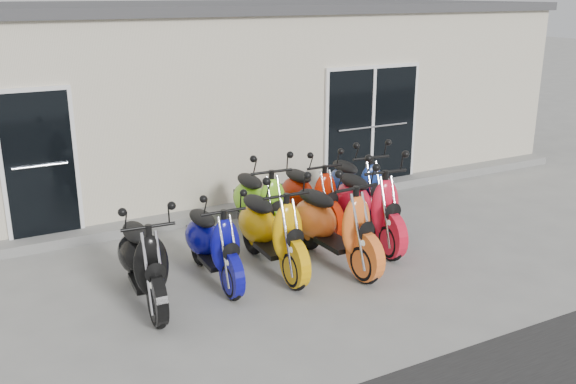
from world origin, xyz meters
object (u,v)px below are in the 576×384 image
(scooter_front_orange_b, at_px, (334,212))
(scooter_front_red, at_px, (368,195))
(scooter_front_blue, at_px, (213,233))
(scooter_back_red, at_px, (310,187))
(scooter_front_orange_a, at_px, (271,219))
(scooter_front_black, at_px, (143,249))
(scooter_back_blue, at_px, (357,178))
(scooter_back_green, at_px, (260,193))

(scooter_front_orange_b, xyz_separation_m, scooter_front_red, (0.85, 0.43, -0.00))
(scooter_front_blue, distance_m, scooter_back_red, 2.33)
(scooter_front_orange_a, bearing_deg, scooter_front_red, 7.82)
(scooter_front_blue, bearing_deg, scooter_front_black, -167.10)
(scooter_front_orange_b, distance_m, scooter_back_blue, 1.84)
(scooter_front_orange_a, bearing_deg, scooter_front_orange_b, -15.05)
(scooter_front_orange_a, bearing_deg, scooter_back_red, 43.53)
(scooter_front_blue, relative_size, scooter_back_red, 0.97)
(scooter_front_blue, height_order, scooter_back_blue, scooter_back_blue)
(scooter_front_blue, bearing_deg, scooter_front_orange_b, -9.11)
(scooter_front_red, height_order, scooter_back_red, scooter_front_red)
(scooter_front_orange_b, bearing_deg, scooter_front_red, 23.92)
(scooter_back_green, distance_m, scooter_back_red, 0.90)
(scooter_front_red, bearing_deg, scooter_front_black, -168.55)
(scooter_back_red, bearing_deg, scooter_back_green, -175.90)
(scooter_front_blue, xyz_separation_m, scooter_front_orange_a, (0.80, -0.05, 0.07))
(scooter_front_orange_b, bearing_deg, scooter_front_black, 174.86)
(scooter_front_orange_b, relative_size, scooter_back_blue, 1.05)
(scooter_front_blue, relative_size, scooter_back_blue, 0.92)
(scooter_front_blue, height_order, scooter_back_red, scooter_back_red)
(scooter_front_orange_a, bearing_deg, scooter_front_black, -173.85)
(scooter_back_red, bearing_deg, scooter_front_blue, -151.73)
(scooter_front_red, bearing_deg, scooter_front_orange_b, -147.19)
(scooter_back_blue, bearing_deg, scooter_back_red, -176.82)
(scooter_front_orange_a, distance_m, scooter_back_green, 1.14)
(scooter_front_red, xyz_separation_m, scooter_back_green, (-1.31, 0.90, -0.03))
(scooter_front_black, distance_m, scooter_back_blue, 4.05)
(scooter_front_black, relative_size, scooter_back_green, 0.96)
(scooter_front_black, height_order, scooter_front_blue, scooter_front_black)
(scooter_front_red, relative_size, scooter_back_red, 1.10)
(scooter_front_orange_b, relative_size, scooter_back_red, 1.10)
(scooter_front_red, bearing_deg, scooter_front_blue, -170.97)
(scooter_front_black, height_order, scooter_back_red, scooter_front_black)
(scooter_back_green, bearing_deg, scooter_front_orange_a, -104.65)
(scooter_front_black, xyz_separation_m, scooter_front_blue, (0.96, 0.20, -0.03))
(scooter_back_green, height_order, scooter_back_blue, scooter_back_green)
(scooter_front_blue, xyz_separation_m, scooter_back_blue, (2.90, 1.03, 0.05))
(scooter_front_black, xyz_separation_m, scooter_back_red, (3.02, 1.28, -0.01))
(scooter_front_black, bearing_deg, scooter_front_orange_b, 1.99)
(scooter_front_orange_a, bearing_deg, scooter_back_blue, 29.01)
(scooter_front_orange_b, xyz_separation_m, scooter_back_red, (0.44, 1.38, -0.07))
(scooter_front_black, relative_size, scooter_front_blue, 1.05)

